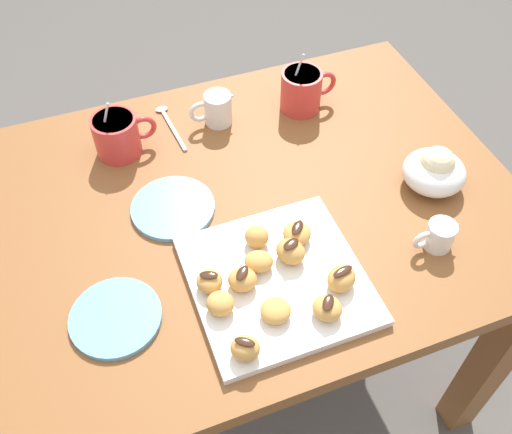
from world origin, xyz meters
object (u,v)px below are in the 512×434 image
at_px(coffee_mug_red_right, 302,89).
at_px(beignet_2, 259,262).
at_px(pastry_plate_square, 277,280).
at_px(beignet_5, 290,252).
at_px(coffee_mug_red_left, 117,134).
at_px(beignet_7, 245,348).
at_px(dining_table, 250,241).
at_px(saucer_sky_right, 173,208).
at_px(beignet_6, 209,281).
at_px(saucer_sky_left, 116,317).
at_px(beignet_8, 327,308).
at_px(beignet_1, 242,279).
at_px(beignet_3, 297,233).
at_px(beignet_10, 220,304).
at_px(beignet_0, 341,278).
at_px(beignet_9, 257,236).
at_px(beignet_4, 276,311).
at_px(chocolate_sauce_pitcher, 440,235).
at_px(cream_pitcher_white, 217,108).
at_px(ice_cream_bowl, 435,170).

xyz_separation_m(coffee_mug_red_right, beignet_2, (-0.25, -0.39, -0.02)).
bearing_deg(pastry_plate_square, beignet_5, 39.60).
bearing_deg(coffee_mug_red_left, beignet_7, -81.20).
distance_m(dining_table, beignet_7, 0.37).
height_order(dining_table, saucer_sky_right, saucer_sky_right).
relative_size(dining_table, coffee_mug_red_left, 7.86).
bearing_deg(beignet_6, coffee_mug_red_right, 49.44).
distance_m(saucer_sky_left, saucer_sky_right, 0.25).
height_order(saucer_sky_left, beignet_6, beignet_6).
bearing_deg(saucer_sky_left, beignet_8, -20.52).
bearing_deg(saucer_sky_left, beignet_1, -5.76).
xyz_separation_m(beignet_3, beignet_7, (-0.16, -0.18, 0.00)).
bearing_deg(coffee_mug_red_left, beignet_6, -80.16).
height_order(saucer_sky_right, beignet_7, beignet_7).
bearing_deg(coffee_mug_red_left, beignet_10, -80.80).
distance_m(beignet_0, beignet_10, 0.21).
distance_m(beignet_1, beignet_9, 0.09).
distance_m(beignet_0, beignet_4, 0.13).
bearing_deg(beignet_7, pastry_plate_square, 48.89).
height_order(beignet_0, beignet_1, beignet_0).
distance_m(pastry_plate_square, saucer_sky_left, 0.28).
xyz_separation_m(beignet_6, beignet_10, (0.00, -0.05, 0.00)).
relative_size(chocolate_sauce_pitcher, beignet_3, 1.76).
bearing_deg(beignet_0, beignet_1, 159.87).
relative_size(cream_pitcher_white, beignet_1, 2.12).
xyz_separation_m(beignet_3, beignet_6, (-0.18, -0.04, 0.00)).
bearing_deg(coffee_mug_red_left, beignet_5, -60.88).
relative_size(coffee_mug_red_left, beignet_6, 2.83).
relative_size(coffee_mug_red_left, coffee_mug_red_right, 0.94).
bearing_deg(beignet_9, beignet_0, -52.74).
bearing_deg(coffee_mug_red_left, chocolate_sauce_pitcher, -42.80).
xyz_separation_m(ice_cream_bowl, saucer_sky_right, (-0.50, 0.12, -0.03)).
bearing_deg(coffee_mug_red_left, beignet_4, -72.72).
relative_size(ice_cream_bowl, saucer_sky_right, 0.77).
bearing_deg(beignet_1, beignet_5, 13.87).
xyz_separation_m(beignet_0, beignet_3, (-0.03, 0.12, -0.00)).
bearing_deg(beignet_1, beignet_10, -147.77).
distance_m(beignet_1, beignet_4, 0.08).
relative_size(cream_pitcher_white, beignet_6, 2.21).
bearing_deg(ice_cream_bowl, beignet_6, -169.84).
relative_size(chocolate_sauce_pitcher, beignet_8, 1.86).
xyz_separation_m(saucer_sky_right, beignet_8, (0.17, -0.32, 0.03)).
xyz_separation_m(beignet_7, beignet_10, (-0.01, 0.09, -0.00)).
distance_m(coffee_mug_red_left, beignet_3, 0.44).
relative_size(saucer_sky_right, beignet_10, 3.47).
bearing_deg(saucer_sky_right, beignet_2, -62.32).
distance_m(cream_pitcher_white, saucer_sky_left, 0.52).
bearing_deg(ice_cream_bowl, dining_table, 166.47).
relative_size(pastry_plate_square, beignet_4, 5.81).
bearing_deg(beignet_8, beignet_7, -172.05).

